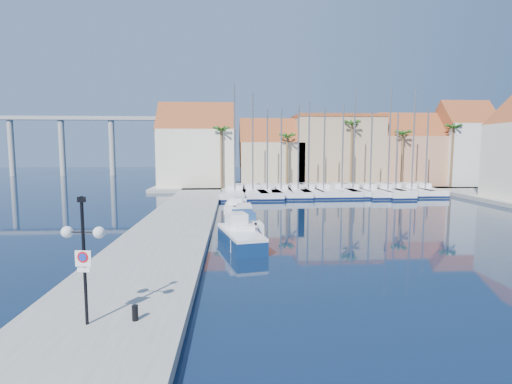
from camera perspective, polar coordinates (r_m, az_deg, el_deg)
ground at (r=20.26m, az=9.37°, el=-12.35°), size 260.00×260.00×0.00m
quay_west at (r=33.15m, az=-11.44°, el=-4.70°), size 6.00×77.00×0.50m
shore_north at (r=68.53m, az=8.73°, el=0.88°), size 54.00×16.00×0.50m
lamp_post at (r=14.46m, az=-23.45°, el=-6.46°), size 1.47×0.53×4.36m
bollard at (r=14.97m, az=-16.89°, el=-16.19°), size 0.22×0.22×0.54m
fishing_boat at (r=26.63m, az=-2.29°, el=-6.27°), size 3.23×6.18×2.06m
motorboat_west_0 at (r=27.73m, az=-1.59°, el=-6.14°), size 1.99×5.87×1.40m
motorboat_west_1 at (r=33.13m, az=-1.91°, el=-4.13°), size 3.05×7.66×1.40m
motorboat_west_2 at (r=37.18m, az=-1.77°, el=-3.01°), size 2.01×5.87×1.40m
motorboat_west_3 at (r=42.48m, az=-2.85°, el=-1.87°), size 2.50×6.72×1.40m
sailboat_0 at (r=54.22m, az=-2.99°, el=-0.06°), size 3.96×12.01×14.94m
sailboat_1 at (r=54.88m, az=-0.54°, el=0.01°), size 3.77×12.09×13.85m
sailboat_2 at (r=54.72m, az=1.52°, el=-0.03°), size 3.62×11.53×11.75m
sailboat_3 at (r=55.24m, az=3.56°, el=0.03°), size 3.53×10.70×11.83m
sailboat_4 at (r=55.34m, az=5.92°, el=0.03°), size 2.84×10.18×12.27m
sailboat_5 at (r=56.18m, az=7.36°, el=0.11°), size 2.82×10.49×12.70m
sailboat_6 at (r=56.61m, az=9.45°, el=0.11°), size 3.31×10.60×12.01m
sailboat_7 at (r=57.42m, az=11.97°, el=0.15°), size 3.17×10.73×12.76m
sailboat_8 at (r=57.71m, az=13.53°, el=0.18°), size 2.71×9.83×14.73m
sailboat_9 at (r=57.95m, az=15.76°, el=0.09°), size 3.11×10.82×11.40m
sailboat_10 at (r=58.65m, az=18.05°, el=0.11°), size 3.51×12.00×14.79m
sailboat_11 at (r=60.33m, az=19.08°, el=0.23°), size 2.81×9.37×11.40m
sailboat_12 at (r=60.88m, az=21.08°, el=0.24°), size 3.10×9.82×14.51m
sailboat_13 at (r=61.89m, az=22.80°, el=0.23°), size 3.13×10.08×12.01m
building_0 at (r=65.98m, az=-8.34°, el=6.14°), size 12.30×9.00×13.50m
building_1 at (r=66.05m, az=2.15°, el=5.14°), size 10.30×8.00×11.00m
building_2 at (r=68.95m, az=11.26°, el=5.86°), size 14.20×10.20×11.50m
building_3 at (r=71.99m, az=20.78°, el=5.27°), size 10.30×8.00×12.00m
building_4 at (r=75.24m, az=27.43°, el=5.85°), size 8.30×8.00×14.00m
palm_0 at (r=60.82m, az=-4.98°, el=8.60°), size 2.60×2.60×10.15m
palm_1 at (r=61.33m, az=4.49°, el=7.70°), size 2.60×2.60×9.15m
palm_2 at (r=63.55m, az=13.59°, el=9.19°), size 2.60×2.60×11.15m
palm_3 at (r=66.24m, az=20.25°, el=7.64°), size 2.60×2.60×9.65m
palm_4 at (r=69.84m, az=26.37°, el=8.06°), size 2.60×2.60×10.65m
viaduct at (r=106.63m, az=-22.58°, el=7.70°), size 48.00×2.20×14.45m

